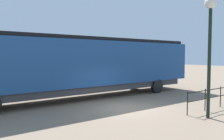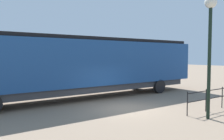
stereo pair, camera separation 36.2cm
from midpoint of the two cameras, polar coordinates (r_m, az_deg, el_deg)
ground_plane at (r=13.44m, az=4.42°, el=-9.36°), size 120.00×120.00×0.00m
locomotive at (r=16.58m, az=-4.69°, el=1.40°), size 3.16×18.93×4.25m
lamp_post at (r=11.96m, az=23.71°, el=9.24°), size 0.56×0.56×5.74m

